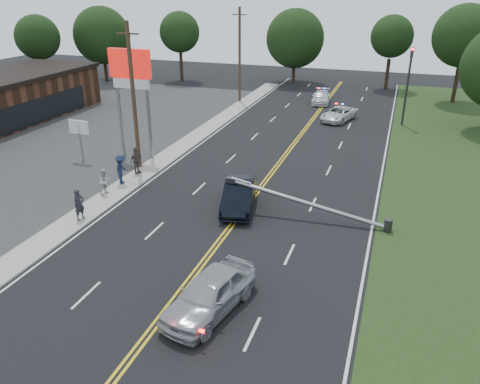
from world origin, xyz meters
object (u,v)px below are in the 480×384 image
at_px(emergency_a, 339,114).
at_px(fallen_streetlight, 316,205).
at_px(bystander_a, 79,205).
at_px(bystander_d, 136,160).
at_px(bystander_c, 121,169).
at_px(utility_pole_far, 240,55).
at_px(bystander_b, 105,181).
at_px(emergency_b, 321,97).
at_px(small_sign, 79,131).
at_px(crashed_sedan, 239,195).
at_px(pylon_sign, 131,78).
at_px(utility_pole_mid, 134,98).
at_px(traffic_signal, 408,80).
at_px(waiting_sedan, 210,293).

bearing_deg(emergency_a, fallen_streetlight, -68.91).
bearing_deg(bystander_a, bystander_d, 21.43).
bearing_deg(bystander_c, utility_pole_far, -12.92).
height_order(bystander_a, bystander_b, bystander_a).
distance_m(utility_pole_far, bystander_b, 27.18).
height_order(fallen_streetlight, emergency_b, fallen_streetlight).
distance_m(small_sign, crashed_sedan, 14.26).
bearing_deg(bystander_a, bystander_c, 23.08).
relative_size(pylon_sign, crashed_sedan, 1.65).
distance_m(utility_pole_mid, bystander_d, 4.22).
relative_size(small_sign, bystander_a, 1.74).
distance_m(small_sign, traffic_signal, 28.72).
xyz_separation_m(small_sign, waiting_sedan, (15.67, -13.21, -1.51)).
distance_m(crashed_sedan, bystander_a, 8.95).
height_order(pylon_sign, small_sign, pylon_sign).
bearing_deg(traffic_signal, crashed_sedan, -111.61).
bearing_deg(bystander_c, waiting_sedan, -148.40).
height_order(utility_pole_mid, crashed_sedan, utility_pole_mid).
height_order(pylon_sign, utility_pole_mid, utility_pole_mid).
bearing_deg(emergency_a, traffic_signal, 19.95).
height_order(utility_pole_mid, bystander_c, utility_pole_mid).
distance_m(utility_pole_mid, bystander_a, 9.30).
xyz_separation_m(crashed_sedan, emergency_b, (-0.12, 28.24, -0.14)).
xyz_separation_m(fallen_streetlight, crashed_sedan, (-4.53, 0.17, -0.12)).
distance_m(crashed_sedan, emergency_a, 21.64).
xyz_separation_m(fallen_streetlight, emergency_a, (-1.77, 21.63, -0.27)).
bearing_deg(emergency_a, bystander_a, -95.68).
relative_size(emergency_a, bystander_d, 2.47).
bearing_deg(bystander_c, bystander_a, 172.53).
bearing_deg(bystander_c, emergency_a, -42.29).
bearing_deg(bystander_a, emergency_b, 3.36).
bearing_deg(small_sign, bystander_d, -12.53).
relative_size(emergency_b, bystander_a, 2.54).
height_order(bystander_b, bystander_c, bystander_c).
relative_size(small_sign, emergency_a, 0.67).
relative_size(utility_pole_mid, emergency_a, 2.15).
distance_m(bystander_c, bystander_d, 1.90).
bearing_deg(emergency_a, utility_pole_mid, -106.98).
xyz_separation_m(traffic_signal, bystander_a, (-16.40, -26.29, -3.20)).
xyz_separation_m(traffic_signal, emergency_a, (-5.89, -0.37, -3.56)).
bearing_deg(bystander_d, crashed_sedan, -100.23).
bearing_deg(utility_pole_far, emergency_a, -20.62).
relative_size(utility_pole_far, crashed_sedan, 2.06).
relative_size(small_sign, fallen_streetlight, 0.33).
xyz_separation_m(pylon_sign, bystander_a, (2.40, -10.29, -4.99)).
distance_m(traffic_signal, bystander_c, 27.25).
bearing_deg(small_sign, pylon_sign, 29.74).
bearing_deg(waiting_sedan, emergency_b, 105.81).
relative_size(bystander_a, bystander_c, 0.91).
distance_m(traffic_signal, bystander_b, 28.71).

